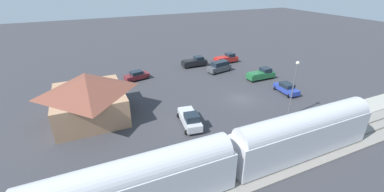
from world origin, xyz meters
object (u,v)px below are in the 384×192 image
passenger_train (232,154)px  sedan_maroon (137,75)px  pedestrian_waiting_far (340,107)px  pickup_red (226,58)px  suv_charcoal (219,67)px  pickup_black (195,62)px  pedestrian_on_platform (275,129)px  station_building (89,97)px  light_pole_near_platform (294,83)px  pickup_silver (190,118)px  sedan_blue (286,88)px  pickup_green (261,74)px

passenger_train → sedan_maroon: passenger_train is taller
passenger_train → pedestrian_waiting_far: passenger_train is taller
pickup_red → suv_charcoal: 6.38m
sedan_maroon → pickup_black: 13.47m
pedestrian_on_platform → suv_charcoal: (22.98, -5.65, -0.13)m
passenger_train → pedestrian_on_platform: bearing=-67.5°
station_building → pickup_red: bearing=-66.2°
light_pole_near_platform → pedestrian_waiting_far: bearing=-110.3°
passenger_train → suv_charcoal: bearing=-28.0°
pickup_black → pickup_silver: bearing=153.6°
passenger_train → pedestrian_waiting_far: bearing=-78.3°
passenger_train → pickup_silver: 10.47m
pedestrian_waiting_far → pickup_red: 26.86m
pedestrian_on_platform → sedan_blue: (9.44, -10.63, -0.40)m
passenger_train → pedestrian_waiting_far: size_ratio=20.11×
suv_charcoal → passenger_train: bearing=152.0°
pickup_red → pickup_silver: (-20.74, 18.18, 0.00)m
sedan_maroon → pickup_green: pickup_green is taller
pickup_black → sedan_blue: bearing=-156.8°
passenger_train → pickup_silver: bearing=-2.0°
sedan_blue → pickup_red: bearing=1.7°
pickup_red → pickup_silver: 27.57m
pedestrian_on_platform → station_building: bearing=53.3°
light_pole_near_platform → pickup_black: bearing=6.2°
station_building → light_pole_near_platform: (-11.20, -24.76, 2.06)m
suv_charcoal → sedan_maroon: bearing=81.0°
pickup_red → sedan_maroon: 20.84m
suv_charcoal → pickup_green: size_ratio=0.96×
pickup_red → sedan_blue: bearing=-178.3°
sedan_blue → pickup_red: 18.11m
pickup_red → suv_charcoal: bearing=135.6°
sedan_maroon → pickup_silver: (-18.77, -2.57, 0.15)m
passenger_train → suv_charcoal: 30.03m
pickup_red → sedan_maroon: size_ratio=1.15×
light_pole_near_platform → suv_charcoal: bearing=-1.1°
pickup_red → pickup_green: size_ratio=1.02×
pickup_silver → pickup_green: bearing=-63.5°
station_building → pickup_red: 32.39m
pickup_green → pickup_black: bearing=34.4°
pickup_silver → pedestrian_on_platform: bearing=-130.1°
sedan_maroon → pickup_black: (2.63, -13.21, 0.15)m
passenger_train → light_pole_near_platform: size_ratio=4.31×
sedan_blue → pickup_black: size_ratio=0.85×
sedan_blue → suv_charcoal: size_ratio=0.88×
station_building → pedestrian_waiting_far: 34.53m
pedestrian_waiting_far → passenger_train: bearing=101.7°
suv_charcoal → pickup_black: size_ratio=0.96×
pickup_silver → sedan_maroon: bearing=7.8°
station_building → pickup_red: (13.04, -29.59, -1.91)m
pedestrian_waiting_far → sedan_blue: pedestrian_waiting_far is taller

